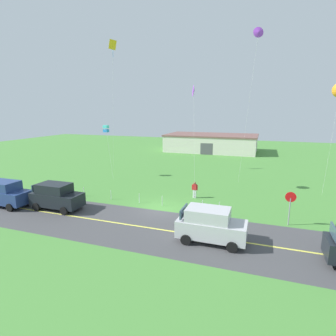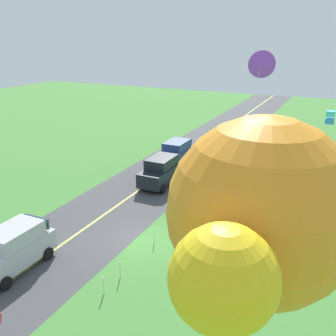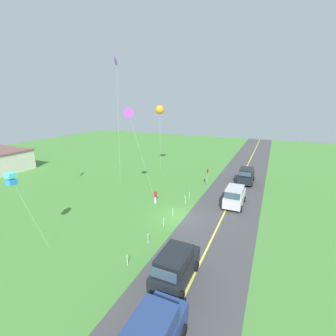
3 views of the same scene
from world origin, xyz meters
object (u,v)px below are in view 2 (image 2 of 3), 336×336
car_suv_foreground (13,248)px  person_adult_near (191,263)px  kite_green_far (330,117)px  kite_red_low (262,66)px  car_parked_west_far (176,153)px  car_parked_west_near (161,171)px  kite_blue_mid (259,215)px

car_suv_foreground → person_adult_near: 9.01m
person_adult_near → kite_green_far: size_ratio=0.24×
person_adult_near → kite_green_far: kite_green_far is taller
kite_red_low → person_adult_near: bearing=-70.0°
car_parked_west_far → car_parked_west_near: (4.85, 0.87, 0.00)m
car_parked_west_near → kite_red_low: (9.57, 9.39, 9.06)m
car_suv_foreground → kite_red_low: size_ratio=0.41×
car_parked_west_near → person_adult_near: (10.48, 6.88, -0.29)m
kite_green_far → person_adult_near: bearing=-21.0°
car_parked_west_far → kite_blue_mid: size_ratio=0.40×
car_parked_west_far → person_adult_near: size_ratio=2.75×
car_suv_foreground → car_parked_west_near: (-13.60, 1.57, 0.00)m
car_parked_west_near → person_adult_near: 12.55m
person_adult_near → car_parked_west_near: bearing=44.6°
kite_red_low → kite_green_far: size_ratio=1.65×
car_parked_west_far → kite_blue_mid: bearing=25.4°
kite_blue_mid → car_suv_foreground: bearing=-124.0°
kite_green_far → car_parked_west_near: bearing=-79.6°
car_parked_west_near → kite_blue_mid: (22.97, 12.35, 9.06)m
kite_green_far → car_parked_west_far: bearing=-102.1°
kite_blue_mid → person_adult_near: bearing=-156.4°
person_adult_near → car_parked_west_far: bearing=38.1°
car_suv_foreground → car_parked_west_near: bearing=173.4°
car_parked_west_near → person_adult_near: car_parked_west_near is taller
car_parked_west_near → kite_red_low: size_ratio=0.41×
car_parked_west_far → kite_green_far: kite_green_far is taller
car_suv_foreground → person_adult_near: (-3.11, 8.45, -0.29)m
person_adult_near → kite_red_low: kite_red_low is taller
car_suv_foreground → kite_red_low: 14.78m
car_suv_foreground → car_parked_west_far: same height
kite_red_low → car_suv_foreground: bearing=-69.8°
car_parked_west_far → kite_red_low: size_ratio=0.41×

